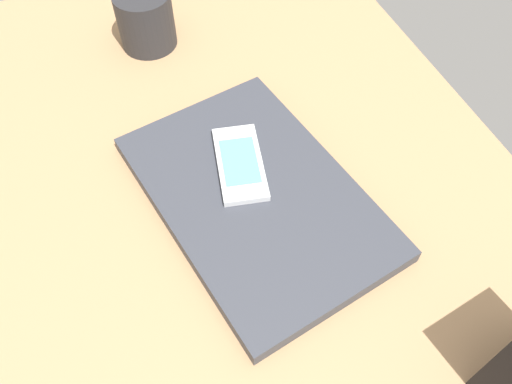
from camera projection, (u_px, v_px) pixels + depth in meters
The scene contains 4 objects.
desk_surface at pixel (228, 257), 63.01cm from camera, with size 120.00×80.00×3.00cm, color #9E7751.
laptop_closed at pixel (256, 197), 65.08cm from camera, with size 34.18×22.30×2.11cm, color #33353D.
cell_phone_on_laptop at pixel (240, 163), 66.17cm from camera, with size 12.77×7.89×1.02cm.
coffee_mug at pixel (145, 19), 80.38cm from camera, with size 11.82×8.57×8.69cm.
Camera 1 is at (-29.62, 8.15, 57.16)cm, focal length 37.22 mm.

